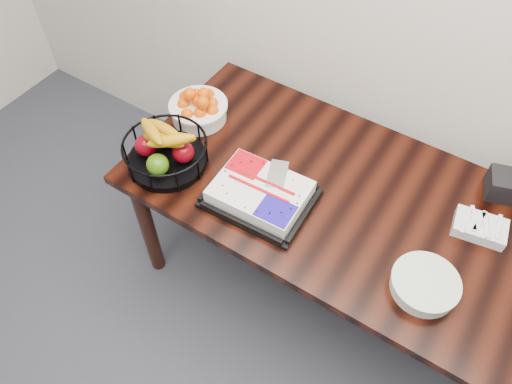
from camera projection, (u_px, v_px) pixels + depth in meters
The scene contains 7 objects.
table at pixel (347, 211), 2.05m from camera, with size 1.80×0.90×0.75m.
cake_tray at pixel (260, 193), 1.94m from camera, with size 0.42×0.34×0.08m.
tangerine_bowl at pixel (198, 106), 2.21m from camera, with size 0.26×0.26×0.17m.
fruit_basket at pixel (166, 151), 2.03m from camera, with size 0.35×0.35×0.19m.
plate_stack at pixel (424, 285), 1.71m from camera, with size 0.24×0.24×0.06m.
fork_bag at pixel (480, 227), 1.86m from camera, with size 0.21×0.15×0.06m.
napkin_box at pixel (506, 185), 1.95m from camera, with size 0.14×0.12×0.10m, color black.
Camera 1 is at (0.34, 0.79, 2.32)m, focal length 35.00 mm.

